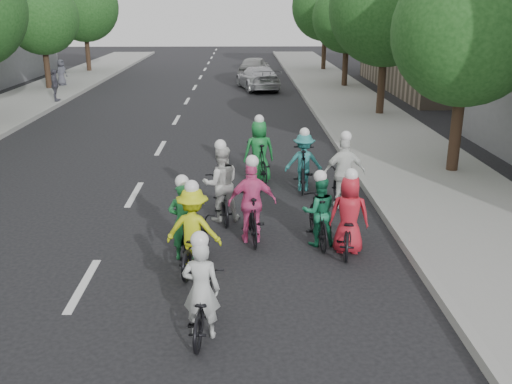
{
  "coord_description": "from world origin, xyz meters",
  "views": [
    {
      "loc": [
        2.79,
        -8.99,
        4.65
      ],
      "look_at": [
        3.07,
        2.09,
        1.0
      ],
      "focal_mm": 40.0,
      "sensor_mm": 36.0,
      "label": 1
    }
  ],
  "objects_px": {
    "cyclist_4": "(348,222)",
    "spectator_2": "(61,72)",
    "cyclist_9": "(259,157)",
    "cyclist_5": "(184,229)",
    "cyclist_1": "(318,216)",
    "cyclist_8": "(343,181)",
    "spectator_1": "(55,85)",
    "cyclist_7": "(303,165)",
    "cyclist_6": "(221,191)",
    "cyclist_2": "(194,237)",
    "follow_car_trail": "(255,67)",
    "follow_car_lead": "(258,78)",
    "cyclist_3": "(252,210)",
    "cyclist_0": "(202,301)"
  },
  "relations": [
    {
      "from": "cyclist_6",
      "to": "spectator_1",
      "type": "relative_size",
      "value": 1.2
    },
    {
      "from": "cyclist_1",
      "to": "cyclist_7",
      "type": "height_order",
      "value": "cyclist_7"
    },
    {
      "from": "spectator_1",
      "to": "spectator_2",
      "type": "height_order",
      "value": "spectator_1"
    },
    {
      "from": "cyclist_9",
      "to": "cyclist_6",
      "type": "bearing_deg",
      "value": 60.81
    },
    {
      "from": "follow_car_trail",
      "to": "spectator_1",
      "type": "height_order",
      "value": "spectator_1"
    },
    {
      "from": "spectator_2",
      "to": "cyclist_7",
      "type": "bearing_deg",
      "value": -124.29
    },
    {
      "from": "follow_car_lead",
      "to": "follow_car_trail",
      "type": "xyz_separation_m",
      "value": [
        -0.06,
        5.59,
        0.04
      ]
    },
    {
      "from": "cyclist_9",
      "to": "cyclist_5",
      "type": "bearing_deg",
      "value": 60.92
    },
    {
      "from": "cyclist_1",
      "to": "spectator_1",
      "type": "height_order",
      "value": "spectator_1"
    },
    {
      "from": "cyclist_4",
      "to": "cyclist_8",
      "type": "height_order",
      "value": "cyclist_8"
    },
    {
      "from": "cyclist_4",
      "to": "cyclist_9",
      "type": "xyz_separation_m",
      "value": [
        -1.61,
        4.75,
        0.1
      ]
    },
    {
      "from": "cyclist_4",
      "to": "follow_car_trail",
      "type": "xyz_separation_m",
      "value": [
        -1.21,
        28.33,
        0.11
      ]
    },
    {
      "from": "cyclist_3",
      "to": "cyclist_7",
      "type": "bearing_deg",
      "value": -117.34
    },
    {
      "from": "follow_car_trail",
      "to": "spectator_1",
      "type": "bearing_deg",
      "value": 58.03
    },
    {
      "from": "cyclist_4",
      "to": "cyclist_5",
      "type": "distance_m",
      "value": 3.19
    },
    {
      "from": "cyclist_0",
      "to": "follow_car_trail",
      "type": "distance_m",
      "value": 31.3
    },
    {
      "from": "follow_car_trail",
      "to": "spectator_2",
      "type": "xyz_separation_m",
      "value": [
        -11.4,
        -4.64,
        0.19
      ]
    },
    {
      "from": "cyclist_1",
      "to": "cyclist_7",
      "type": "distance_m",
      "value": 3.6
    },
    {
      "from": "cyclist_3",
      "to": "cyclist_6",
      "type": "distance_m",
      "value": 1.42
    },
    {
      "from": "cyclist_2",
      "to": "cyclist_8",
      "type": "height_order",
      "value": "cyclist_8"
    },
    {
      "from": "cyclist_9",
      "to": "cyclist_0",
      "type": "bearing_deg",
      "value": 70.62
    },
    {
      "from": "cyclist_3",
      "to": "spectator_2",
      "type": "xyz_separation_m",
      "value": [
        -10.74,
        23.12,
        0.22
      ]
    },
    {
      "from": "cyclist_4",
      "to": "spectator_2",
      "type": "xyz_separation_m",
      "value": [
        -12.61,
        23.69,
        0.3
      ]
    },
    {
      "from": "cyclist_2",
      "to": "cyclist_7",
      "type": "xyz_separation_m",
      "value": [
        2.49,
        4.72,
        0.03
      ]
    },
    {
      "from": "cyclist_0",
      "to": "cyclist_7",
      "type": "height_order",
      "value": "cyclist_7"
    },
    {
      "from": "cyclist_9",
      "to": "spectator_1",
      "type": "height_order",
      "value": "cyclist_9"
    },
    {
      "from": "cyclist_5",
      "to": "cyclist_7",
      "type": "xyz_separation_m",
      "value": [
        2.72,
        4.2,
        0.07
      ]
    },
    {
      "from": "cyclist_6",
      "to": "follow_car_lead",
      "type": "distance_m",
      "value": 20.97
    },
    {
      "from": "cyclist_3",
      "to": "cyclist_8",
      "type": "bearing_deg",
      "value": -142.71
    },
    {
      "from": "follow_car_trail",
      "to": "spectator_2",
      "type": "relative_size",
      "value": 2.78
    },
    {
      "from": "cyclist_3",
      "to": "cyclist_7",
      "type": "xyz_separation_m",
      "value": [
        1.4,
        3.4,
        -0.02
      ]
    },
    {
      "from": "cyclist_2",
      "to": "cyclist_5",
      "type": "height_order",
      "value": "cyclist_2"
    },
    {
      "from": "cyclist_2",
      "to": "cyclist_5",
      "type": "xyz_separation_m",
      "value": [
        -0.22,
        0.52,
        -0.05
      ]
    },
    {
      "from": "cyclist_2",
      "to": "spectator_2",
      "type": "xyz_separation_m",
      "value": [
        -9.65,
        24.43,
        0.27
      ]
    },
    {
      "from": "cyclist_3",
      "to": "cyclist_8",
      "type": "distance_m",
      "value": 2.99
    },
    {
      "from": "cyclist_6",
      "to": "cyclist_8",
      "type": "height_order",
      "value": "cyclist_8"
    },
    {
      "from": "cyclist_9",
      "to": "follow_car_trail",
      "type": "bearing_deg",
      "value": -102.46
    },
    {
      "from": "spectator_2",
      "to": "cyclist_3",
      "type": "bearing_deg",
      "value": -131.0
    },
    {
      "from": "cyclist_1",
      "to": "cyclist_4",
      "type": "xyz_separation_m",
      "value": [
        0.53,
        -0.37,
        -0.01
      ]
    },
    {
      "from": "spectator_2",
      "to": "cyclist_6",
      "type": "bearing_deg",
      "value": -131.19
    },
    {
      "from": "cyclist_3",
      "to": "spectator_1",
      "type": "xyz_separation_m",
      "value": [
        -9.28,
        17.21,
        0.26
      ]
    },
    {
      "from": "cyclist_9",
      "to": "follow_car_lead",
      "type": "relative_size",
      "value": 0.41
    },
    {
      "from": "cyclist_7",
      "to": "cyclist_1",
      "type": "bearing_deg",
      "value": 95.35
    },
    {
      "from": "follow_car_trail",
      "to": "spectator_2",
      "type": "height_order",
      "value": "spectator_2"
    },
    {
      "from": "cyclist_6",
      "to": "cyclist_8",
      "type": "xyz_separation_m",
      "value": [
        2.89,
        0.76,
        -0.01
      ]
    },
    {
      "from": "cyclist_2",
      "to": "cyclist_8",
      "type": "relative_size",
      "value": 0.95
    },
    {
      "from": "cyclist_6",
      "to": "spectator_1",
      "type": "distance_m",
      "value": 18.14
    },
    {
      "from": "spectator_2",
      "to": "spectator_1",
      "type": "bearing_deg",
      "value": -142.08
    },
    {
      "from": "cyclist_8",
      "to": "spectator_1",
      "type": "bearing_deg",
      "value": -58.59
    },
    {
      "from": "cyclist_1",
      "to": "cyclist_3",
      "type": "relative_size",
      "value": 0.94
    }
  ]
}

